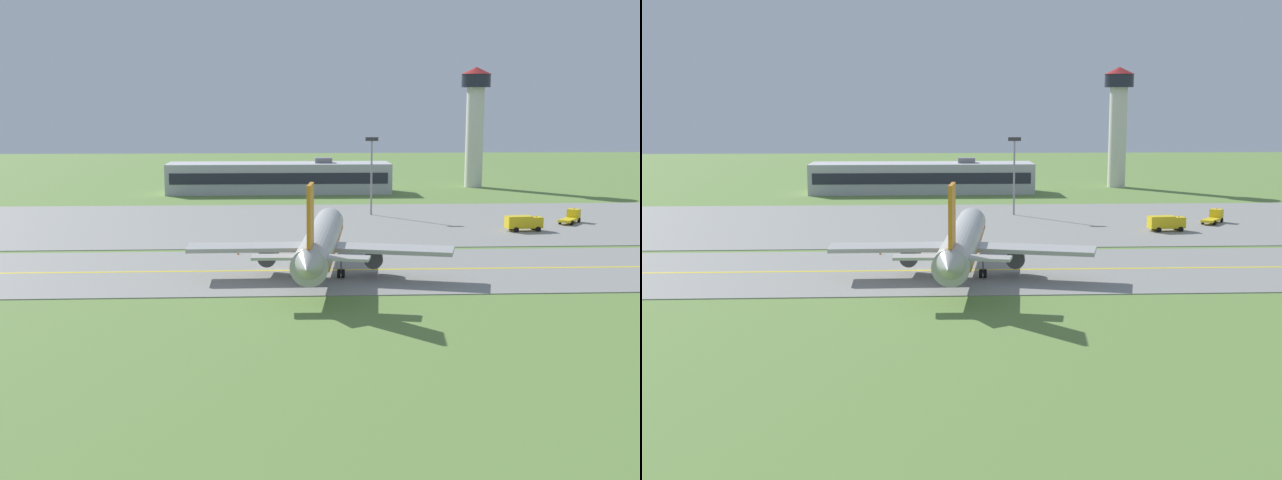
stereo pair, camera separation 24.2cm
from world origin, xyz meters
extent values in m
plane|color=olive|center=(0.00, 0.00, 0.00)|extent=(500.00, 500.00, 0.00)
cube|color=gray|center=(0.00, 0.00, 0.05)|extent=(240.00, 28.00, 0.10)
cube|color=gray|center=(10.00, 42.00, 0.05)|extent=(140.00, 52.00, 0.10)
cube|color=yellow|center=(0.00, 0.00, 0.11)|extent=(220.00, 0.60, 0.01)
cylinder|color=#ADADA8|center=(5.91, -2.28, 4.20)|extent=(8.19, 34.23, 4.00)
cone|color=#ADADA8|center=(8.16, 15.78, 4.20)|extent=(4.09, 3.05, 3.80)
cone|color=#ADADA8|center=(3.63, -20.54, 4.60)|extent=(3.77, 3.60, 3.40)
cube|color=orange|center=(5.91, -2.28, 3.70)|extent=(7.93, 31.54, 0.36)
cube|color=#1E232D|center=(7.89, 13.59, 4.90)|extent=(3.60, 2.21, 0.70)
cube|color=#ADADA8|center=(-2.80, -3.41, 3.70)|extent=(15.07, 5.03, 0.50)
cylinder|color=#47474C|center=(-0.57, -1.68, 2.30)|extent=(2.70, 3.66, 2.30)
cylinder|color=black|center=(-0.37, -0.09, 2.30)|extent=(2.11, 0.51, 2.10)
cube|color=#ADADA8|center=(14.07, -5.52, 3.70)|extent=(15.73, 8.55, 0.50)
cylinder|color=#47474C|center=(12.33, -3.29, 2.30)|extent=(2.70, 3.66, 2.30)
cylinder|color=black|center=(12.53, -1.70, 2.30)|extent=(2.11, 0.51, 2.10)
cube|color=orange|center=(4.05, -17.17, 9.45)|extent=(0.94, 4.42, 6.50)
cube|color=#ADADA8|center=(0.85, -16.97, 5.00)|extent=(6.05, 2.52, 0.30)
cube|color=#ADADA8|center=(7.20, -17.76, 5.00)|extent=(6.39, 3.70, 0.30)
cylinder|color=slate|center=(7.52, 10.62, 1.38)|extent=(0.24, 0.24, 1.65)
cylinder|color=black|center=(7.52, 10.62, 0.55)|extent=(0.48, 1.13, 1.10)
cylinder|color=slate|center=(3.08, -3.94, 1.38)|extent=(0.24, 0.24, 1.65)
cylinder|color=black|center=(2.81, -3.91, 0.55)|extent=(0.48, 1.13, 1.10)
cylinder|color=black|center=(3.35, -3.98, 0.55)|extent=(0.48, 1.13, 1.10)
cylinder|color=slate|center=(8.24, -4.59, 1.38)|extent=(0.24, 0.24, 1.65)
cylinder|color=black|center=(7.97, -4.56, 0.55)|extent=(0.48, 1.13, 1.10)
cylinder|color=black|center=(8.51, -4.62, 0.55)|extent=(0.48, 1.13, 1.10)
cube|color=yellow|center=(53.16, 40.50, 1.50)|extent=(2.68, 2.64, 1.80)
cube|color=#1E232D|center=(53.62, 41.11, 1.81)|extent=(1.54, 1.20, 0.81)
cube|color=yellow|center=(51.23, 37.95, 0.80)|extent=(4.45, 4.94, 0.40)
cylinder|color=orange|center=(53.16, 40.50, 2.50)|extent=(0.20, 0.20, 0.18)
cylinder|color=black|center=(52.36, 41.10, 0.45)|extent=(0.78, 0.90, 0.90)
cylinder|color=black|center=(53.96, 39.90, 0.45)|extent=(0.78, 0.90, 0.90)
cylinder|color=black|center=(49.84, 37.84, 0.45)|extent=(0.78, 0.90, 0.90)
cylinder|color=black|center=(51.51, 36.58, 0.45)|extent=(0.78, 0.90, 0.90)
cube|color=yellow|center=(43.28, 30.82, 1.50)|extent=(2.02, 2.20, 1.80)
cube|color=#1E232D|center=(44.04, 30.91, 1.81)|extent=(0.33, 1.84, 0.81)
cube|color=yellow|center=(40.30, 30.47, 1.60)|extent=(4.42, 2.57, 2.00)
cylinder|color=orange|center=(43.28, 30.82, 2.50)|extent=(0.20, 0.20, 0.18)
cylinder|color=black|center=(43.17, 31.81, 0.45)|extent=(0.93, 0.40, 0.90)
cylinder|color=black|center=(43.40, 29.82, 0.45)|extent=(0.93, 0.40, 0.90)
cylinder|color=black|center=(39.35, 31.42, 0.45)|extent=(0.93, 0.40, 0.90)
cylinder|color=black|center=(39.59, 29.33, 0.45)|extent=(0.93, 0.40, 0.90)
cube|color=#B2B2B7|center=(0.93, 92.65, 3.53)|extent=(52.32, 11.89, 7.06)
cube|color=#1E232D|center=(0.93, 86.66, 3.88)|extent=(50.23, 0.10, 2.54)
cube|color=slate|center=(11.40, 92.65, 7.66)|extent=(4.00, 4.00, 1.20)
cylinder|color=silver|center=(50.09, 103.82, 12.44)|extent=(4.40, 4.40, 24.88)
cylinder|color=#1E232D|center=(50.09, 103.82, 26.48)|extent=(7.20, 7.20, 3.20)
cone|color=maroon|center=(50.09, 103.82, 28.98)|extent=(7.60, 7.60, 1.80)
cylinder|color=gray|center=(18.24, 51.76, 7.00)|extent=(0.36, 0.36, 14.00)
cube|color=#333333|center=(18.24, 51.76, 14.35)|extent=(2.40, 0.50, 0.70)
cone|color=orange|center=(23.11, 13.43, 0.30)|extent=(0.44, 0.44, 0.60)
cone|color=orange|center=(16.73, 11.29, 0.30)|extent=(0.44, 0.44, 0.60)
cone|color=orange|center=(-4.97, 11.48, 0.30)|extent=(0.44, 0.44, 0.60)
camera|label=1|loc=(0.76, -101.71, 20.90)|focal=46.14mm
camera|label=2|loc=(1.00, -101.72, 20.90)|focal=46.14mm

